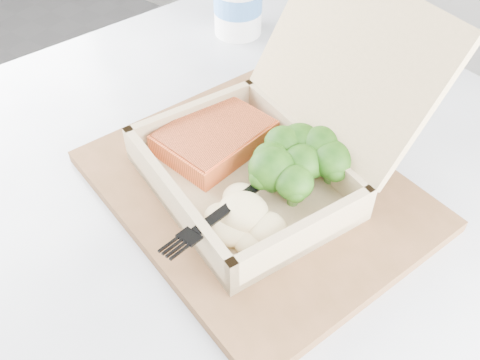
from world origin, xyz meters
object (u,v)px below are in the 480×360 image
Objects in this scene: takeout_container at (277,139)px; paper_cup at (238,2)px; serving_tray at (255,189)px; cafe_table at (232,306)px.

takeout_container is 0.34m from paper_cup.
serving_tray is at bearing -80.10° from takeout_container.
cafe_table is 3.04× the size of serving_tray.
serving_tray is 0.06m from takeout_container.
serving_tray is (0.01, 0.04, 0.20)m from cafe_table.
cafe_table is 11.32× the size of paper_cup.
serving_tray is 3.72× the size of paper_cup.
takeout_container is at bearing -47.09° from paper_cup.
cafe_table is 0.27m from takeout_container.
cafe_table is at bearing -102.18° from serving_tray.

